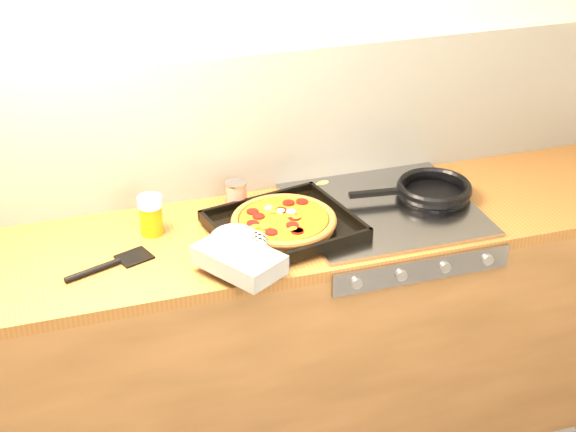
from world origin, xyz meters
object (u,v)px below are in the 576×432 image
object	(u,v)px
pizza_on_tray	(270,231)
frying_pan	(432,190)
juice_glass	(151,215)
tomato_can	(236,196)

from	to	relation	value
pizza_on_tray	frying_pan	xyz separation A→B (m)	(0.62, 0.11, -0.01)
juice_glass	pizza_on_tray	bearing A→B (deg)	-27.67
pizza_on_tray	frying_pan	size ratio (longest dim) A/B	1.32
frying_pan	tomato_can	world-z (taller)	tomato_can
frying_pan	juice_glass	distance (m)	0.97
tomato_can	pizza_on_tray	bearing A→B (deg)	-79.75
pizza_on_tray	juice_glass	bearing A→B (deg)	152.33
tomato_can	juice_glass	xyz separation A→B (m)	(-0.30, -0.07, 0.01)
pizza_on_tray	frying_pan	world-z (taller)	pizza_on_tray
pizza_on_tray	tomato_can	size ratio (longest dim) A/B	5.63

